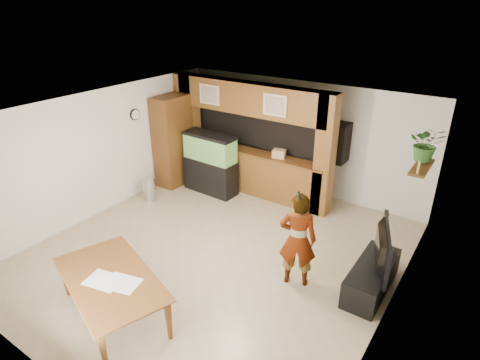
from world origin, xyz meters
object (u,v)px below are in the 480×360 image
Objects in this scene: pantry_cabinet at (173,141)px; person at (298,240)px; dining_table at (111,298)px; aquarium at (210,164)px; television at (377,247)px.

pantry_cabinet is 1.35× the size of person.
dining_table is (-1.84, -2.21, -0.47)m from person.
pantry_cabinet is 4.63m from person.
person is at bearing -28.27° from aquarium.
person reaches higher than dining_table.
aquarium is (1.06, 0.10, -0.39)m from pantry_cabinet.
aquarium reaches higher than dining_table.
dining_table is (2.43, -3.99, -0.75)m from pantry_cabinet.
aquarium is at bearing -52.45° from person.
pantry_cabinet is at bearing 140.90° from dining_table.
dining_table is at bearing -58.66° from pantry_cabinet.
television is at bearing -13.35° from pantry_cabinet.
person reaches higher than aquarium.
aquarium reaches higher than television.
aquarium is 3.72m from person.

